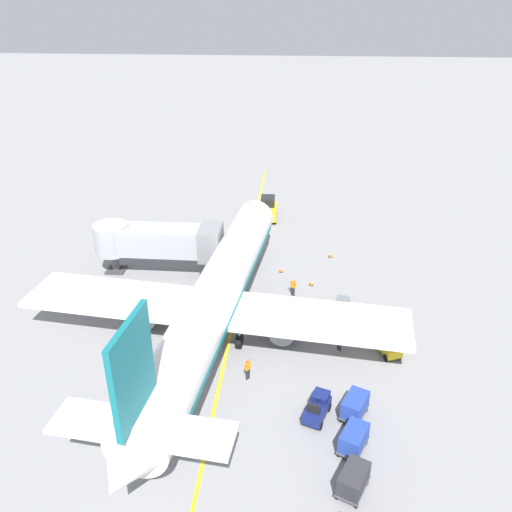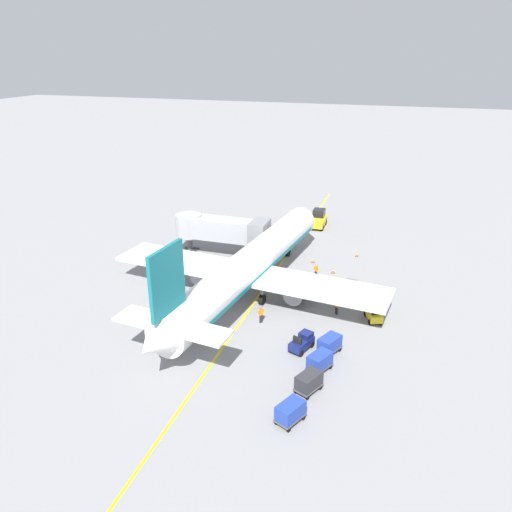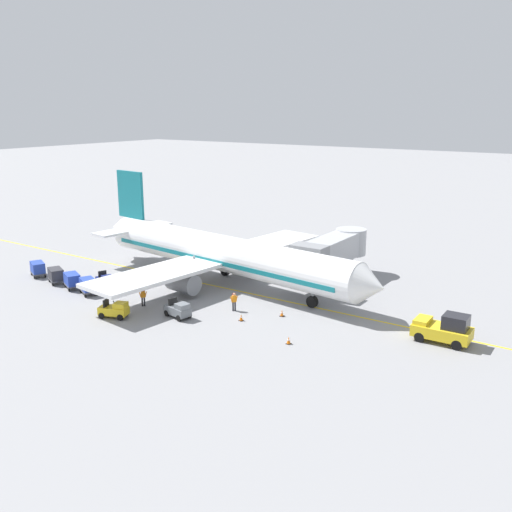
# 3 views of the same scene
# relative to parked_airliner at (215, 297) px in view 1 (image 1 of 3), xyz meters

# --- Properties ---
(ground_plane) EXTENTS (400.00, 400.00, 0.00)m
(ground_plane) POSITION_rel_parked_airliner_xyz_m (1.18, 1.94, -3.19)
(ground_plane) COLOR gray
(gate_lead_in_line) EXTENTS (0.24, 80.00, 0.01)m
(gate_lead_in_line) POSITION_rel_parked_airliner_xyz_m (1.18, 1.94, -3.18)
(gate_lead_in_line) COLOR gold
(gate_lead_in_line) RESTS_ON ground
(parked_airliner) EXTENTS (30.40, 37.34, 10.63)m
(parked_airliner) POSITION_rel_parked_airliner_xyz_m (0.00, 0.00, 0.00)
(parked_airliner) COLOR white
(parked_airliner) RESTS_ON ground
(jet_bridge) EXTENTS (12.17, 3.50, 4.98)m
(jet_bridge) POSITION_rel_parked_airliner_xyz_m (-6.79, 9.25, 0.27)
(jet_bridge) COLOR #A8AAAF
(jet_bridge) RESTS_ON ground
(pushback_tractor) EXTENTS (2.29, 4.44, 2.40)m
(pushback_tractor) POSITION_rel_parked_airliner_xyz_m (2.67, 23.78, -2.09)
(pushback_tractor) COLOR gold
(pushback_tractor) RESTS_ON ground
(baggage_tug_lead) EXTENTS (1.99, 2.76, 1.62)m
(baggage_tug_lead) POSITION_rel_parked_airliner_xyz_m (7.89, -8.84, -2.47)
(baggage_tug_lead) COLOR navy
(baggage_tug_lead) RESTS_ON ground
(baggage_tug_trailing) EXTENTS (1.71, 2.69, 1.62)m
(baggage_tug_trailing) POSITION_rel_parked_airliner_xyz_m (10.16, 2.95, -2.47)
(baggage_tug_trailing) COLOR slate
(baggage_tug_trailing) RESTS_ON ground
(baggage_tug_spare) EXTENTS (2.03, 2.76, 1.62)m
(baggage_tug_spare) POSITION_rel_parked_airliner_xyz_m (13.28, -1.65, -2.47)
(baggage_tug_spare) COLOR gold
(baggage_tug_spare) RESTS_ON ground
(baggage_cart_front) EXTENTS (2.11, 2.92, 1.58)m
(baggage_cart_front) POSITION_rel_parked_airliner_xyz_m (10.26, -8.66, -2.24)
(baggage_cart_front) COLOR #4C4C51
(baggage_cart_front) RESTS_ON ground
(baggage_cart_second_in_train) EXTENTS (2.11, 2.92, 1.58)m
(baggage_cart_second_in_train) POSITION_rel_parked_airliner_xyz_m (9.95, -11.45, -2.24)
(baggage_cart_second_in_train) COLOR #4C4C51
(baggage_cart_second_in_train) RESTS_ON ground
(baggage_cart_third_in_train) EXTENTS (2.11, 2.92, 1.58)m
(baggage_cart_third_in_train) POSITION_rel_parked_airliner_xyz_m (9.69, -14.36, -2.24)
(baggage_cart_third_in_train) COLOR #4C4C51
(baggage_cart_third_in_train) RESTS_ON ground
(ground_crew_wing_walker) EXTENTS (0.63, 0.51, 1.69)m
(ground_crew_wing_walker) POSITION_rel_parked_airliner_xyz_m (9.73, -1.72, -2.23)
(ground_crew_wing_walker) COLOR #232328
(ground_crew_wing_walker) RESTS_ON ground
(ground_crew_loader) EXTENTS (0.65, 0.48, 1.69)m
(ground_crew_loader) POSITION_rel_parked_airliner_xyz_m (6.06, 5.99, -2.23)
(ground_crew_loader) COLOR #232328
(ground_crew_loader) RESTS_ON ground
(ground_crew_marshaller) EXTENTS (0.51, 0.63, 1.69)m
(ground_crew_marshaller) POSITION_rel_parked_airliner_xyz_m (3.09, -5.58, -2.23)
(ground_crew_marshaller) COLOR #232328
(ground_crew_marshaller) RESTS_ON ground
(safety_cone_nose_left) EXTENTS (0.36, 0.36, 0.59)m
(safety_cone_nose_left) POSITION_rel_parked_airliner_xyz_m (7.74, 7.96, -2.90)
(safety_cone_nose_left) COLOR black
(safety_cone_nose_left) RESTS_ON ground
(safety_cone_nose_right) EXTENTS (0.36, 0.36, 0.59)m
(safety_cone_nose_right) POSITION_rel_parked_airliner_xyz_m (9.75, 13.92, -2.90)
(safety_cone_nose_right) COLOR black
(safety_cone_nose_right) RESTS_ON ground
(safety_cone_wing_tip) EXTENTS (0.36, 0.36, 0.59)m
(safety_cone_wing_tip) POSITION_rel_parked_airliner_xyz_m (4.85, 10.31, -2.90)
(safety_cone_wing_tip) COLOR black
(safety_cone_wing_tip) RESTS_ON ground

